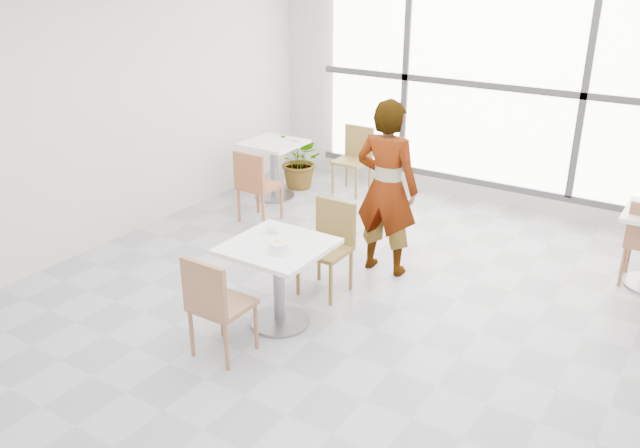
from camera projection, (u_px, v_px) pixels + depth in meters
The scene contains 14 objects.
floor at pixel (339, 318), 5.73m from camera, with size 7.00×7.00×0.00m, color #9E9EA5.
wall_back at pixel (491, 85), 7.86m from camera, with size 6.00×6.00×0.00m, color silver.
wall_left at pixel (91, 108), 6.66m from camera, with size 7.00×7.00×0.00m, color silver.
window at pixel (489, 85), 7.81m from camera, with size 4.60×0.07×2.52m.
main_table at pixel (278, 269), 5.45m from camera, with size 0.80×0.80×0.75m.
chair_near at pixel (215, 301), 4.99m from camera, with size 0.42×0.42×0.87m.
chair_far at pixel (329, 240), 6.04m from camera, with size 0.42×0.42×0.87m.
oatmeal_bowl at pixel (279, 246), 5.22m from camera, with size 0.21×0.21×0.10m.
coffee_cup at pixel (270, 229), 5.58m from camera, with size 0.16×0.13×0.07m.
person at pixel (387, 188), 6.28m from camera, with size 0.64×0.42×1.74m, color black.
bg_table_left at pixel (274, 162), 8.38m from camera, with size 0.70×0.70×0.75m.
bg_chair_left_near at pixel (255, 182), 7.58m from camera, with size 0.42×0.42×0.87m.
bg_chair_left_far at pixel (355, 155), 8.61m from camera, with size 0.42×0.42×0.87m.
plant_left at pixel (301, 161), 8.77m from camera, with size 0.69×0.60×0.77m, color #598B41.
Camera 1 is at (2.57, -4.26, 2.97)m, focal length 36.55 mm.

